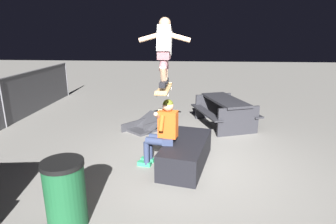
% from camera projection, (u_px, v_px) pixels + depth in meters
% --- Properties ---
extents(ground_plane, '(40.00, 40.00, 0.00)m').
position_uv_depth(ground_plane, '(191.00, 168.00, 5.25)').
color(ground_plane, gray).
extents(ledge_box_main, '(1.76, 1.06, 0.49)m').
position_uv_depth(ledge_box_main, '(186.00, 153.00, 5.33)').
color(ledge_box_main, black).
rests_on(ledge_box_main, ground).
extents(person_sitting_on_ledge, '(0.59, 0.78, 1.33)m').
position_uv_depth(person_sitting_on_ledge, '(162.00, 130.00, 5.14)').
color(person_sitting_on_ledge, '#2D3856').
rests_on(person_sitting_on_ledge, ground).
extents(skateboard, '(1.03, 0.23, 0.13)m').
position_uv_depth(skateboard, '(164.00, 89.00, 4.82)').
color(skateboard, '#AD8451').
extents(skater_airborne, '(0.62, 0.89, 1.12)m').
position_uv_depth(skater_airborne, '(164.00, 48.00, 4.69)').
color(skater_airborne, black).
extents(kicker_ramp, '(1.28, 1.24, 0.44)m').
position_uv_depth(kicker_ramp, '(146.00, 126.00, 7.41)').
color(kicker_ramp, '#38383D').
rests_on(kicker_ramp, ground).
extents(picnic_table_back, '(2.04, 1.82, 0.75)m').
position_uv_depth(picnic_table_back, '(225.00, 108.00, 7.54)').
color(picnic_table_back, '#28282D').
rests_on(picnic_table_back, ground).
extents(trash_bin, '(0.54, 0.54, 0.93)m').
position_uv_depth(trash_bin, '(65.00, 194.00, 3.59)').
color(trash_bin, '#19512D').
rests_on(trash_bin, ground).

